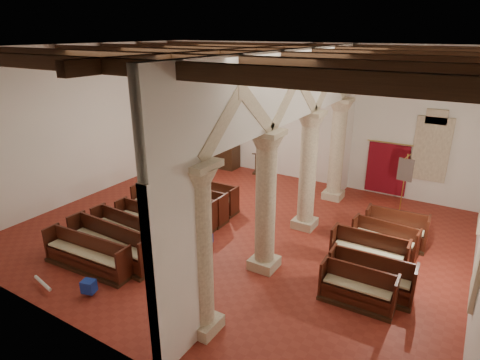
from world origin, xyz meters
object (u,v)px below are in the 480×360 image
lectern (257,165)px  processional_banner (402,195)px  pipe_organ (219,140)px  aisle_pew_0 (357,292)px  nave_pew_0 (87,259)px

lectern → processional_banner: 6.86m
processional_banner → lectern: bearing=177.2°
lectern → processional_banner: (6.74, -1.25, 0.35)m
pipe_organ → processional_banner: size_ratio=1.86×
processional_banner → aisle_pew_0: 6.03m
nave_pew_0 → aisle_pew_0: (7.05, 2.43, 0.00)m
pipe_organ → aisle_pew_0: pipe_organ is taller
aisle_pew_0 → lectern: bearing=131.9°
processional_banner → pipe_organ: bearing=179.6°
pipe_organ → aisle_pew_0: size_ratio=2.37×
processional_banner → nave_pew_0: bearing=-121.8°
lectern → aisle_pew_0: (6.86, -7.26, -0.11)m
pipe_organ → aisle_pew_0: bearing=-38.8°
pipe_organ → processional_banner: (8.94, -1.26, -0.57)m
lectern → nave_pew_0: lectern is taller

